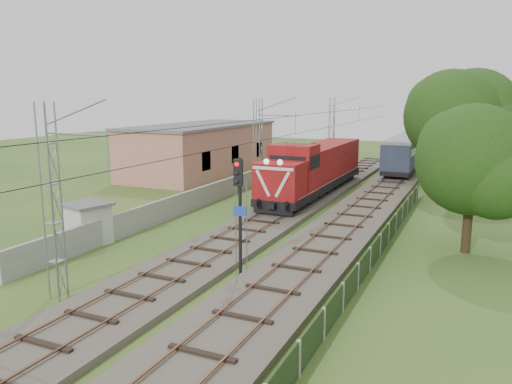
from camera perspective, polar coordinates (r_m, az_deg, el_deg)
The scene contains 15 objects.
ground at distance 26.83m, azimuth -4.52°, elevation -6.93°, with size 140.00×140.00×0.00m, color #315A22.
track_main at distance 32.83m, azimuth 1.40°, elevation -3.22°, with size 4.20×70.00×0.45m.
track_side at distance 43.69m, azimuth 14.22°, elevation 0.02°, with size 4.20×80.00×0.45m.
catenary at distance 37.82m, azimuth 0.29°, elevation 4.63°, with size 3.31×70.00×8.00m.
boundary_wall at distance 39.89m, azimuth -4.38°, elevation 0.13°, with size 0.25×40.00×1.50m, color #9E9E99.
station_building at distance 54.10m, azimuth -6.19°, elevation 4.98°, with size 8.40×20.40×5.22m.
fence at distance 26.79m, azimuth 13.96°, elevation -5.91°, with size 0.12×32.00×1.20m.
locomotive at distance 41.37m, azimuth 6.71°, elevation 2.76°, with size 3.22×18.37×4.67m.
coach_rake at distance 80.23m, azimuth 19.19°, elevation 6.20°, with size 2.84×63.30×3.28m.
signal_post at distance 22.48m, azimuth -1.95°, elevation -0.43°, with size 0.61×0.47×5.52m.
relay_hut at distance 29.58m, azimuth -18.69°, elevation -3.41°, with size 2.77×2.77×2.34m.
tree_a at distance 28.07m, azimuth 23.66°, elevation 3.24°, with size 6.06×5.78×7.86m.
tree_b at distance 47.73m, azimuth 23.68°, elevation 8.10°, with size 8.15×7.76×10.57m.
tree_c at distance 45.00m, azimuth 21.46°, elevation 8.01°, with size 8.03×7.64×10.40m.
tree_d at distance 57.57m, azimuth 26.45°, elevation 7.54°, with size 7.31×6.97×9.48m.
Camera 1 is at (12.44, -22.29, 8.24)m, focal length 35.00 mm.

